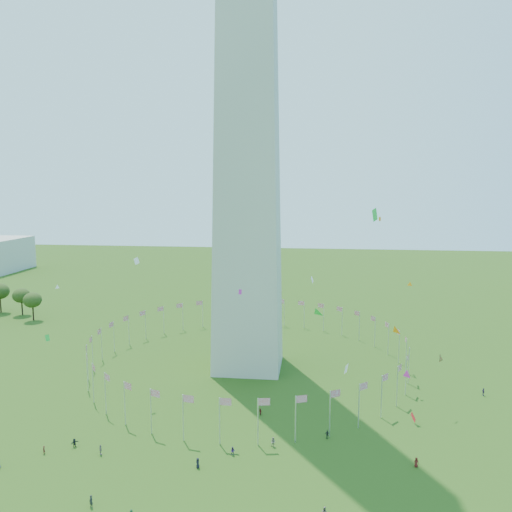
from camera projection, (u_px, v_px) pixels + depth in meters
The scene contains 5 objects.
ground at pixel (208, 476), 81.31m from camera, with size 600.00×600.00×0.00m, color #244410.
washington_monument at pixel (248, 26), 118.61m from camera, with size 16.80×16.80×169.00m, color beige, non-canonical shape.
flag_ring at pixel (248, 350), 129.85m from camera, with size 80.24×80.24×9.00m.
crowd at pixel (244, 464), 83.08m from camera, with size 91.21×64.86×1.87m.
kites_aloft at pixel (304, 325), 102.03m from camera, with size 103.40×64.24×39.86m.
Camera 1 is at (16.52, -74.04, 46.97)m, focal length 35.00 mm.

